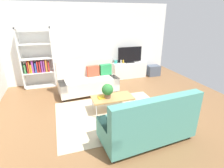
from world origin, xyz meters
The scene contains 15 objects.
ground_plane centered at (0.00, 0.00, 0.00)m, with size 7.68×7.68×0.00m, color brown.
wall_far centered at (0.00, 2.80, 1.45)m, with size 6.40×0.12×2.90m, color white.
area_rug centered at (-0.08, -0.23, 0.01)m, with size 2.90×2.20×0.01m, color beige.
couch_beige centered at (-0.42, 1.39, 0.45)m, with size 1.97×1.01×1.10m.
couch_green centered at (0.26, -1.46, 0.45)m, with size 1.96×0.99×1.10m.
coffee_table centered at (-0.03, -0.03, 0.39)m, with size 1.10×0.56×0.42m.
tv_console centered at (1.51, 2.46, 0.32)m, with size 1.40×0.44×0.64m, color silver.
tv centered at (1.51, 2.44, 0.95)m, with size 1.00×0.20×0.64m.
bookshelf centered at (-2.00, 2.48, 0.96)m, with size 1.10×0.36×2.10m.
storage_trunk centered at (2.61, 2.36, 0.22)m, with size 0.52×0.40×0.44m, color #4C5666.
potted_plant centered at (-0.17, -0.05, 0.64)m, with size 0.30×0.30×0.39m.
table_book_0 centered at (-0.30, 0.00, 0.44)m, with size 0.24×0.18×0.03m, color gold.
vase_0 centered at (0.93, 2.51, 0.70)m, with size 0.13×0.13×0.12m, color #33B29E.
bottle_0 centered at (1.12, 2.42, 0.71)m, with size 0.05×0.05×0.15m, color silver.
bottle_1 centered at (1.22, 2.42, 0.71)m, with size 0.06×0.06×0.14m, color gold.
Camera 1 is at (-1.35, -4.09, 2.46)m, focal length 28.24 mm.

